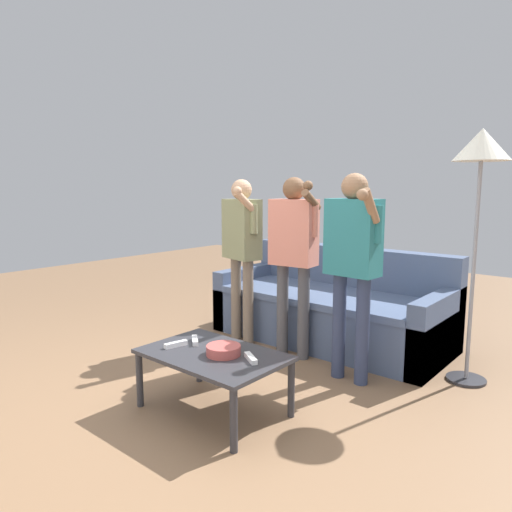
{
  "coord_description": "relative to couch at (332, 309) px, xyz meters",
  "views": [
    {
      "loc": [
        2.13,
        -2.11,
        1.42
      ],
      "look_at": [
        0.01,
        0.4,
        0.93
      ],
      "focal_mm": 33.05,
      "sensor_mm": 36.0,
      "label": 1
    }
  ],
  "objects": [
    {
      "name": "ground_plane",
      "position": [
        0.08,
        -1.6,
        -0.29
      ],
      "size": [
        12.0,
        12.0,
        0.0
      ],
      "primitive_type": "plane",
      "color": "brown"
    },
    {
      "name": "floor_lamp",
      "position": [
        1.26,
        -0.18,
        1.31
      ],
      "size": [
        0.38,
        0.38,
        1.81
      ],
      "color": "#2D2D33",
      "rests_on": "ground"
    },
    {
      "name": "player_right",
      "position": [
        0.59,
        -0.73,
        0.66
      ],
      "size": [
        0.44,
        0.37,
        1.51
      ],
      "color": "#2D3856",
      "rests_on": "ground"
    },
    {
      "name": "snack_bowl",
      "position": [
        0.25,
        -1.7,
        0.13
      ],
      "size": [
        0.21,
        0.21,
        0.06
      ],
      "primitive_type": "cylinder",
      "color": "#B24C47",
      "rests_on": "coffee_table"
    },
    {
      "name": "game_remote_wand_near",
      "position": [
        -0.09,
        -1.79,
        0.11
      ],
      "size": [
        0.07,
        0.16,
        0.03
      ],
      "color": "white",
      "rests_on": "coffee_table"
    },
    {
      "name": "couch",
      "position": [
        0.0,
        0.0,
        0.0
      ],
      "size": [
        2.11,
        0.94,
        0.84
      ],
      "color": "#475675",
      "rests_on": "ground"
    },
    {
      "name": "game_remote_wand_far",
      "position": [
        0.45,
        -1.67,
        0.11
      ],
      "size": [
        0.16,
        0.11,
        0.03
      ],
      "color": "white",
      "rests_on": "coffee_table"
    },
    {
      "name": "game_remote_nunchuk",
      "position": [
        0.26,
        -1.66,
        0.12
      ],
      "size": [
        0.06,
        0.09,
        0.05
      ],
      "color": "white",
      "rests_on": "coffee_table"
    },
    {
      "name": "coffee_table",
      "position": [
        0.18,
        -1.72,
        0.05
      ],
      "size": [
        0.9,
        0.59,
        0.39
      ],
      "color": "#2D2D33",
      "rests_on": "ground"
    },
    {
      "name": "player_left",
      "position": [
        -0.6,
        -0.58,
        0.64
      ],
      "size": [
        0.43,
        0.38,
        1.48
      ],
      "color": "#756656",
      "rests_on": "ground"
    },
    {
      "name": "game_remote_wand_spare",
      "position": [
        -0.05,
        -1.66,
        0.11
      ],
      "size": [
        0.14,
        0.13,
        0.03
      ],
      "color": "white",
      "rests_on": "coffee_table"
    },
    {
      "name": "player_center",
      "position": [
        -0.02,
        -0.6,
        0.65
      ],
      "size": [
        0.46,
        0.29,
        1.49
      ],
      "color": "#47474C",
      "rests_on": "ground"
    }
  ]
}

